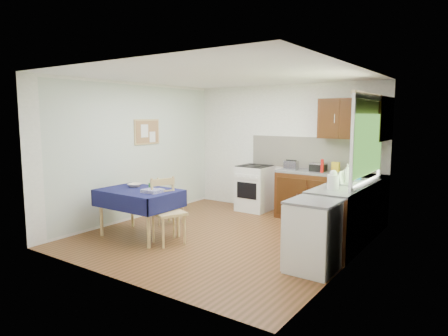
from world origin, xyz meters
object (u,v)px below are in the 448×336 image
Objects in this scene: dining_table at (139,196)px; toaster at (291,165)px; chair_far at (169,200)px; sandwich_press at (318,167)px; chair_near at (167,209)px; dish_rack at (344,182)px; kettle at (333,181)px.

toaster is (1.42, 2.48, 0.34)m from dining_table.
sandwich_press reaches higher than chair_far.
toaster is at bearing 1.80° from chair_near.
dish_rack reaches higher than toaster.
dining_table is 1.27× the size of chair_near.
kettle is at bearing -61.18° from sandwich_press.
dining_table is 5.05× the size of toaster.
chair_far is at bearing -116.33° from toaster.
chair_near is 2.64m from toaster.
chair_far is at bearing -169.16° from dish_rack.
chair_far is 0.98m from chair_near.
chair_near is 3.96× the size of toaster.
chair_near is 2.66m from dish_rack.
kettle is (0.83, -1.57, 0.04)m from sandwich_press.
kettle is at bearing -32.94° from toaster.
chair_near is at bearing 123.30° from chair_far.
sandwich_press is at bearing 27.78° from toaster.
sandwich_press is (1.98, 1.81, 0.53)m from chair_far.
dining_table is 3.14m from dish_rack.
dish_rack is at bearing -34.79° from chair_near.
dish_rack is at bearing -21.41° from toaster.
toaster is 1.64m from dish_rack.
kettle reaches higher than dish_rack.
kettle reaches higher than chair_far.
kettle is (2.74, 1.01, 0.37)m from dining_table.
chair_far is 1.94× the size of dish_rack.
chair_far is at bearing 61.72° from chair_near.
dining_table is at bearing 88.46° from chair_far.
chair_near reaches higher than dining_table.
dining_table is 2.95m from kettle.
chair_near is at bearing -116.92° from sandwich_press.
sandwich_press is at bearing -6.57° from chair_near.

